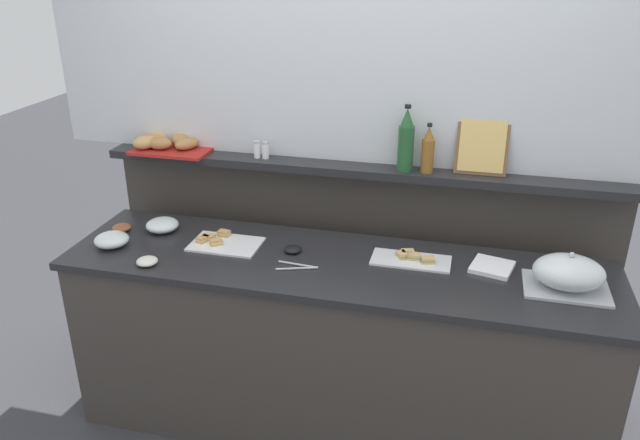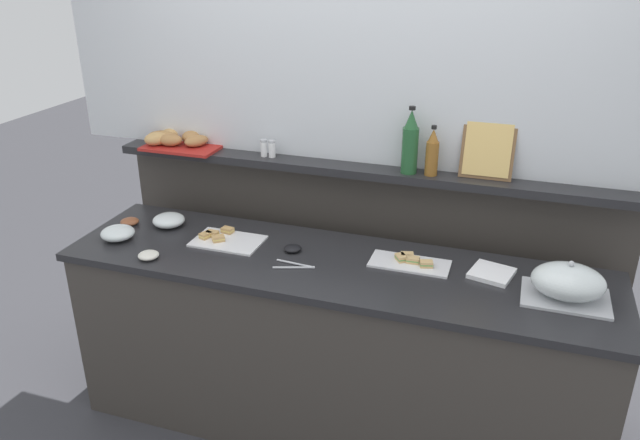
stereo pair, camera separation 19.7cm
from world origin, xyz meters
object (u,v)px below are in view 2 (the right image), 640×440
Objects in this scene: sandwich_platter_side at (225,239)px; serving_tongs at (296,266)px; wine_bottle_green at (410,143)px; sandwich_platter_front at (410,262)px; vinegar_bottle_amber at (432,153)px; condiment_bowl_cream at (130,222)px; pepper_shaker at (272,149)px; condiment_bowl_dark at (148,255)px; glass_bowl_large at (118,234)px; serving_cloche at (568,284)px; framed_picture at (488,149)px; bread_basket at (175,140)px; condiment_bowl_teal at (293,248)px; napkin_stack at (492,273)px; salt_shaker at (264,148)px; glass_bowl_medium at (169,221)px.

sandwich_platter_side reaches higher than serving_tongs.
sandwich_platter_front is at bearing -74.41° from wine_bottle_green.
condiment_bowl_cream is at bearing -166.83° from vinegar_bottle_amber.
vinegar_bottle_amber is 0.81m from pepper_shaker.
pepper_shaker is at bearing 179.16° from vinegar_bottle_amber.
wine_bottle_green is (1.05, 0.63, 0.44)m from condiment_bowl_dark.
sandwich_platter_front is 2.20× the size of glass_bowl_large.
serving_cloche is 2.12× the size of glass_bowl_large.
bread_basket is at bearing -178.79° from framed_picture.
condiment_bowl_cream is 0.29× the size of wine_bottle_green.
condiment_bowl_cream is 0.42m from condiment_bowl_dark.
serving_tongs is at bearing -9.44° from condiment_bowl_cream.
condiment_bowl_teal is at bearing -56.39° from pepper_shaker.
bread_basket reaches higher than condiment_bowl_dark.
sandwich_platter_front is 4.36× the size of condiment_bowl_teal.
napkin_stack is 0.61m from vinegar_bottle_amber.
vinegar_bottle_amber is at bearing 32.68° from condiment_bowl_teal.
condiment_bowl_dark is 1.37m from vinegar_bottle_amber.
condiment_bowl_cream is at bearing 177.88° from serving_cloche.
serving_tongs is at bearing -58.51° from pepper_shaker.
serving_cloche is (1.53, -0.05, 0.06)m from sandwich_platter_side.
wine_bottle_green reaches higher than condiment_bowl_dark.
vinegar_bottle_amber is (0.49, 0.50, 0.42)m from serving_tongs.
pepper_shaker is (-1.43, 0.43, 0.29)m from serving_cloche.
condiment_bowl_dark is at bearing -151.09° from vinegar_bottle_amber.
condiment_bowl_teal reaches higher than napkin_stack.
framed_picture is (1.09, 0.04, 0.09)m from salt_shaker.
wine_bottle_green reaches higher than serving_cloche.
sandwich_platter_front is 1.31× the size of framed_picture.
salt_shaker is (-0.85, 0.01, -0.06)m from vinegar_bottle_amber.
glass_bowl_large is 1.75m from napkin_stack.
serving_tongs is 0.69× the size of framed_picture.
framed_picture reaches higher than sandwich_platter_side.
framed_picture is at bearing 54.73° from sandwich_platter_front.
napkin_stack is at bearing -10.62° from bread_basket.
condiment_bowl_dark is at bearing -168.27° from serving_tongs.
vinegar_bottle_amber is (-0.33, 0.30, 0.41)m from napkin_stack.
pepper_shaker is 1.05m from framed_picture.
glass_bowl_medium is 1.58m from napkin_stack.
vinegar_bottle_amber is at bearing 0.83° from wine_bottle_green.
condiment_bowl_cream is at bearing -166.73° from glass_bowl_medium.
napkin_stack is (1.48, 0.33, -0.01)m from condiment_bowl_dark.
wine_bottle_green is (-0.44, 0.30, 0.45)m from napkin_stack.
wine_bottle_green is 0.75m from salt_shaker.
sandwich_platter_front is 4.05× the size of salt_shaker.
pepper_shaker reaches higher than serving_tongs.
framed_picture reaches higher than serving_tongs.
glass_bowl_medium is (-1.88, 0.12, -0.04)m from serving_cloche.
bread_basket is (-0.52, 0.00, -0.01)m from salt_shaker.
framed_picture reaches higher than pepper_shaker.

